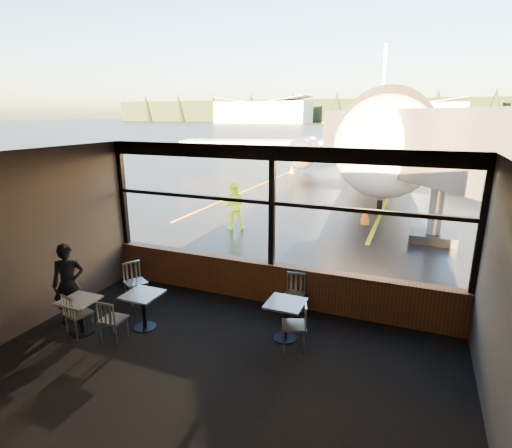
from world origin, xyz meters
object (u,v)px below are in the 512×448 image
Objects in this scene: airliner at (384,94)px; chair_near_e at (294,326)px; chair_mid_s at (113,320)px; cafe_table_near at (285,321)px; jet_bridge at (446,175)px; cone_extra at (365,218)px; cone_wing at (292,169)px; chair_near_n at (294,295)px; passenger at (69,284)px; ground_crew at (233,206)px; cafe_table_mid at (144,311)px; chair_mid_w at (136,283)px; cone_nose at (365,215)px; chair_left_s at (79,314)px; cafe_table_left at (81,316)px.

airliner is 39.39× the size of chair_near_e.
cafe_table_near is at bearing 20.04° from chair_mid_s.
cone_extra is (-2.52, 2.14, -2.12)m from jet_bridge.
cafe_table_near is at bearing 26.40° from chair_near_e.
chair_near_e is 1.60× the size of cone_wing.
chair_near_n is (0.47, -21.78, -4.98)m from airliner.
jet_bridge is 6.48× the size of passenger.
ground_crew is at bearing -176.85° from jet_bridge.
chair_near_e is at bearing 8.27° from cafe_table_mid.
jet_bridge is at bearing 51.37° from chair_mid_s.
passenger is (-3.64, -23.76, -4.60)m from airliner.
cafe_table_mid is at bearing 79.80° from chair_near_e.
chair_mid_s is at bearing 89.29° from chair_near_e.
ground_crew is (-1.42, 7.15, 0.51)m from cafe_table_mid.
airliner reaches higher than chair_mid_w.
chair_near_n reaches higher than chair_mid_s.
jet_bridge is 11.81× the size of chair_mid_w.
cone_extra is (0.07, -0.52, -0.01)m from cone_nose.
airliner reaches higher than cone_nose.
chair_mid_w is at bearing 23.51° from passenger.
chair_mid_s is 1.73× the size of cone_nose.
chair_left_s is 11.10m from cone_extra.
airliner is 24.76m from cafe_table_left.
chair_near_n is 1.60× the size of cone_wing.
jet_bridge is at bearing 67.62° from cafe_table_near.
cone_nose is (-2.59, 2.66, -2.11)m from jet_bridge.
airliner is at bearing 96.43° from chair_left_s.
jet_bridge is at bearing 51.23° from cafe_table_left.
chair_near_n is 3.60m from chair_mid_s.
cafe_table_mid is 1.55× the size of cone_extra.
chair_near_n is 0.51× the size of ground_crew.
chair_mid_s is at bearing -125.37° from jet_bridge.
chair_mid_w reaches higher than cone_extra.
chair_mid_s is 0.76m from chair_left_s.
chair_near_n is at bearing -116.47° from jet_bridge.
chair_left_s reaches higher than chair_mid_s.
airliner is 62.97× the size of cone_wing.
cafe_table_near is at bearing 14.00° from cafe_table_mid.
cafe_table_near is 3.61m from chair_mid_w.
cafe_table_mid reaches higher than cone_extra.
chair_mid_s is 11.25m from cone_nose.
jet_bridge is 7.67m from cafe_table_near.
jet_bridge is 22.60× the size of cone_extra.
chair_near_e is at bearing 14.50° from chair_mid_s.
chair_mid_s is 0.95× the size of chair_mid_w.
passenger reaches higher than cone_wing.
chair_near_n reaches higher than cone_extra.
chair_near_n reaches higher than cone_wing.
ground_crew reaches higher than chair_near_n.
chair_mid_s is 1.62m from chair_mid_w.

